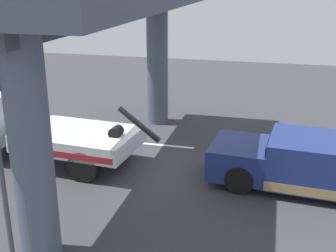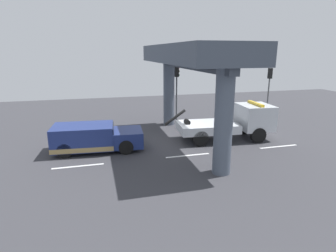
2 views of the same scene
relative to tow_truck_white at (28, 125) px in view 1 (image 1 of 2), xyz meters
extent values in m
cube|color=#38383D|center=(-4.08, 0.06, -1.25)|extent=(60.00, 40.00, 0.10)
cube|color=silver|center=(-10.08, -2.21, -1.20)|extent=(2.60, 0.16, 0.01)
cube|color=silver|center=(-4.08, -2.21, -1.20)|extent=(2.60, 0.16, 0.01)
cube|color=silver|center=(1.92, -2.21, -1.20)|extent=(2.60, 0.16, 0.01)
cube|color=silver|center=(-1.92, 0.15, -0.28)|extent=(4.02, 2.70, 0.55)
cube|color=maroon|center=(-1.83, 1.35, -0.36)|extent=(3.64, 0.31, 0.20)
cylinder|color=black|center=(-4.11, 0.33, 0.46)|extent=(1.42, 0.29, 1.07)
cylinder|color=black|center=(-3.30, 0.26, 0.12)|extent=(0.39, 0.48, 0.36)
cylinder|color=black|center=(1.11, -1.13, -0.70)|extent=(1.02, 0.40, 1.00)
cylinder|color=black|center=(-2.61, 1.25, -0.70)|extent=(1.02, 0.40, 1.00)
cylinder|color=black|center=(-2.77, -0.82, -0.70)|extent=(1.02, 0.40, 1.00)
cube|color=navy|center=(-9.80, 0.11, -0.30)|extent=(3.62, 2.47, 1.35)
cube|color=navy|center=(-7.22, -0.09, -0.50)|extent=(1.89, 2.24, 0.95)
cube|color=black|center=(-8.06, -0.03, 0.00)|extent=(0.21, 1.93, 0.59)
cube|color=#9E8451|center=(-9.80, 0.11, -0.79)|extent=(3.64, 2.49, 0.28)
cylinder|color=black|center=(-7.29, 0.87, -0.78)|extent=(0.86, 0.35, 0.84)
cylinder|color=black|center=(-7.45, -1.04, -0.78)|extent=(0.86, 0.35, 0.84)
cylinder|color=#4C5666|center=(-3.26, 4.96, 1.34)|extent=(0.88, 0.88, 5.08)
cylinder|color=#4C5666|center=(-3.26, -4.83, 1.34)|extent=(0.88, 0.88, 5.08)
cube|color=#353C47|center=(-3.26, 0.06, 3.70)|extent=(0.50, 11.39, 0.36)
cylinder|color=#515456|center=(-2.58, 5.11, 0.70)|extent=(0.12, 0.12, 3.80)
camera|label=1|loc=(-8.04, 12.27, 4.76)|focal=45.97mm
camera|label=2|loc=(-9.03, -16.36, 4.55)|focal=29.79mm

